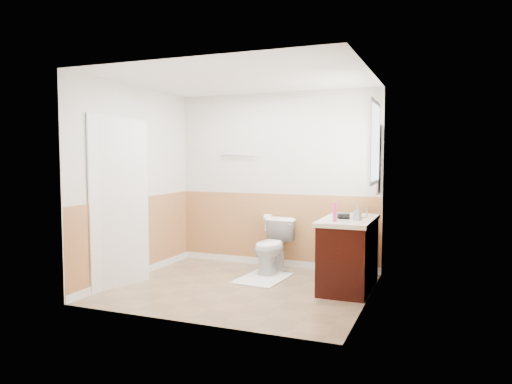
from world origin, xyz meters
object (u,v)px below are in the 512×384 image
at_px(toilet, 273,246).
at_px(vanity_cabinet, 349,255).
at_px(bath_mat, 263,278).
at_px(lotion_bottle, 335,212).
at_px(soap_dispenser, 357,213).

distance_m(toilet, vanity_cabinet, 1.17).
relative_size(bath_mat, vanity_cabinet, 0.73).
distance_m(vanity_cabinet, lotion_bottle, 0.67).
bearing_deg(toilet, bath_mat, -85.60).
relative_size(vanity_cabinet, lotion_bottle, 5.00).
bearing_deg(toilet, lotion_bottle, -31.52).
height_order(bath_mat, soap_dispenser, soap_dispenser).
height_order(toilet, vanity_cabinet, vanity_cabinet).
height_order(vanity_cabinet, soap_dispenser, soap_dispenser).
distance_m(lotion_bottle, soap_dispenser, 0.30).
relative_size(toilet, lotion_bottle, 3.33).
xyz_separation_m(toilet, bath_mat, (0.00, -0.37, -0.36)).
xyz_separation_m(toilet, vanity_cabinet, (1.11, -0.38, 0.03)).
relative_size(bath_mat, lotion_bottle, 3.64).
bearing_deg(lotion_bottle, toilet, 144.08).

